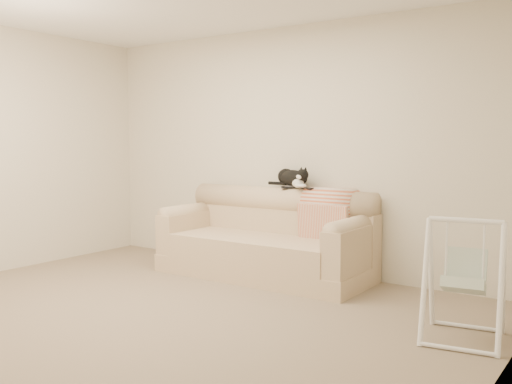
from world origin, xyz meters
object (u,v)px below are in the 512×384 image
at_px(tuxedo_cat, 293,178).
at_px(baby_swing, 464,279).
at_px(sofa, 268,242).
at_px(remote_a, 290,187).
at_px(remote_b, 307,188).

bearing_deg(tuxedo_cat, baby_swing, -28.41).
height_order(sofa, remote_a, remote_a).
distance_m(remote_a, baby_swing, 2.37).
bearing_deg(tuxedo_cat, remote_a, -103.03).
bearing_deg(baby_swing, remote_a, 152.62).
height_order(sofa, tuxedo_cat, tuxedo_cat).
bearing_deg(sofa, remote_a, 59.19).
distance_m(tuxedo_cat, baby_swing, 2.41).
relative_size(remote_b, baby_swing, 0.20).
xyz_separation_m(remote_a, tuxedo_cat, (0.01, 0.04, 0.10)).
height_order(remote_b, tuxedo_cat, tuxedo_cat).
relative_size(remote_a, baby_swing, 0.20).
height_order(sofa, remote_b, remote_b).
bearing_deg(sofa, baby_swing, -21.12).
bearing_deg(remote_b, baby_swing, -29.75).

